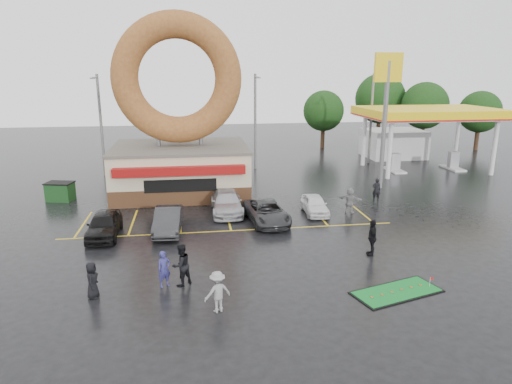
{
  "coord_description": "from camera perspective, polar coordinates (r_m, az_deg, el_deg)",
  "views": [
    {
      "loc": [
        -2.27,
        -22.25,
        9.23
      ],
      "look_at": [
        1.57,
        3.92,
        2.2
      ],
      "focal_mm": 32.0,
      "sensor_mm": 36.0,
      "label": 1
    }
  ],
  "objects": [
    {
      "name": "donut_shop",
      "position": [
        35.55,
        -9.53,
        6.98
      ],
      "size": [
        10.2,
        8.7,
        13.5
      ],
      "color": "#472B19",
      "rests_on": "ground"
    },
    {
      "name": "streetlight_right",
      "position": [
        48.0,
        14.24,
        9.12
      ],
      "size": [
        0.4,
        2.21,
        9.0
      ],
      "color": "slate",
      "rests_on": "ground"
    },
    {
      "name": "person_walker_near",
      "position": [
        31.12,
        11.63,
        -1.0
      ],
      "size": [
        1.63,
        1.35,
        1.76
      ],
      "primitive_type": "imported",
      "rotation": [
        0.0,
        0.0,
        2.54
      ],
      "color": "gray",
      "rests_on": "ground"
    },
    {
      "name": "car_grey",
      "position": [
        28.6,
        1.34,
        -2.54
      ],
      "size": [
        2.68,
        5.0,
        1.33
      ],
      "primitive_type": "imported",
      "rotation": [
        0.0,
        0.0,
        0.1
      ],
      "color": "#2F2F32",
      "rests_on": "ground"
    },
    {
      "name": "person_blackjkt",
      "position": [
        20.63,
        -9.34,
        -8.97
      ],
      "size": [
        1.18,
        1.15,
        1.91
      ],
      "primitive_type": "imported",
      "rotation": [
        0.0,
        0.0,
        3.81
      ],
      "color": "black",
      "rests_on": "ground"
    },
    {
      "name": "car_dgrey",
      "position": [
        27.41,
        -10.93,
        -3.5
      ],
      "size": [
        1.72,
        4.39,
        1.42
      ],
      "primitive_type": "imported",
      "rotation": [
        0.0,
        0.0,
        -0.05
      ],
      "color": "#2A2A2C",
      "rests_on": "ground"
    },
    {
      "name": "streetlight_mid",
      "position": [
        43.85,
        -0.09,
        9.06
      ],
      "size": [
        0.4,
        2.21,
        9.0
      ],
      "color": "slate",
      "rests_on": "ground"
    },
    {
      "name": "ground",
      "position": [
        24.19,
        -2.36,
        -7.55
      ],
      "size": [
        120.0,
        120.0,
        0.0
      ],
      "primitive_type": "plane",
      "color": "black",
      "rests_on": "ground"
    },
    {
      "name": "tree_far_c",
      "position": [
        61.35,
        15.26,
        11.2
      ],
      "size": [
        6.3,
        6.3,
        9.0
      ],
      "color": "#332114",
      "rests_on": "ground"
    },
    {
      "name": "gas_station",
      "position": [
        48.9,
        18.97,
        7.59
      ],
      "size": [
        12.3,
        13.65,
        5.9
      ],
      "color": "silver",
      "rests_on": "ground"
    },
    {
      "name": "person_walker_far",
      "position": [
        34.34,
        14.82,
        0.26
      ],
      "size": [
        0.7,
        0.54,
        1.71
      ],
      "primitive_type": "imported",
      "rotation": [
        0.0,
        0.0,
        2.92
      ],
      "color": "black",
      "rests_on": "ground"
    },
    {
      "name": "person_cameraman",
      "position": [
        24.27,
        14.31,
        -5.52
      ],
      "size": [
        0.73,
        1.21,
        1.92
      ],
      "primitive_type": "imported",
      "rotation": [
        0.0,
        0.0,
        -1.81
      ],
      "color": "black",
      "rests_on": "ground"
    },
    {
      "name": "person_bystander",
      "position": [
        20.53,
        -19.8,
        -10.33
      ],
      "size": [
        0.54,
        0.79,
        1.58
      ],
      "primitive_type": "imported",
      "rotation": [
        0.0,
        0.0,
        1.52
      ],
      "color": "black",
      "rests_on": "ground"
    },
    {
      "name": "tree_far_d",
      "position": [
        56.83,
        8.44,
        9.99
      ],
      "size": [
        4.9,
        4.9,
        7.0
      ],
      "color": "#332114",
      "rests_on": "ground"
    },
    {
      "name": "dumpster",
      "position": [
        36.35,
        -23.28,
        -0.0
      ],
      "size": [
        2.04,
        1.6,
        1.3
      ],
      "primitive_type": "cube",
      "rotation": [
        0.0,
        0.0,
        -0.24
      ],
      "color": "#1B461D",
      "rests_on": "ground"
    },
    {
      "name": "person_blue",
      "position": [
        20.69,
        -11.41,
        -9.42
      ],
      "size": [
        0.71,
        0.61,
        1.64
      ],
      "primitive_type": "imported",
      "rotation": [
        0.0,
        0.0,
        0.45
      ],
      "color": "navy",
      "rests_on": "ground"
    },
    {
      "name": "shell_sign",
      "position": [
        37.54,
        15.99,
        11.5
      ],
      "size": [
        2.2,
        0.36,
        10.6
      ],
      "color": "slate",
      "rests_on": "ground"
    },
    {
      "name": "tree_far_b",
      "position": [
        61.0,
        26.2,
        8.97
      ],
      "size": [
        4.9,
        4.9,
        7.0
      ],
      "color": "#332114",
      "rests_on": "ground"
    },
    {
      "name": "car_black",
      "position": [
        27.58,
        -18.46,
        -3.88
      ],
      "size": [
        1.71,
        4.23,
        1.44
      ],
      "primitive_type": "imported",
      "rotation": [
        0.0,
        0.0,
        -0.0
      ],
      "color": "black",
      "rests_on": "ground"
    },
    {
      "name": "car_white",
      "position": [
        30.65,
        7.35,
        -1.56
      ],
      "size": [
        1.66,
        3.7,
        1.24
      ],
      "primitive_type": "imported",
      "rotation": [
        0.0,
        0.0,
        -0.06
      ],
      "color": "white",
      "rests_on": "ground"
    },
    {
      "name": "putting_green",
      "position": [
        20.99,
        17.18,
        -11.82
      ],
      "size": [
        4.24,
        2.74,
        0.5
      ],
      "color": "black",
      "rests_on": "ground"
    },
    {
      "name": "car_silver",
      "position": [
        30.61,
        -3.69,
        -1.3
      ],
      "size": [
        2.07,
        4.94,
        1.43
      ],
      "primitive_type": "imported",
      "rotation": [
        0.0,
        0.0,
        -0.01
      ],
      "color": "#B1B0B6",
      "rests_on": "ground"
    },
    {
      "name": "streetlight_left",
      "position": [
        43.1,
        -18.84,
        8.18
      ],
      "size": [
        0.4,
        2.21,
        9.0
      ],
      "color": "slate",
      "rests_on": "ground"
    },
    {
      "name": "person_hoodie",
      "position": [
        18.36,
        -4.83,
        -12.32
      ],
      "size": [
        1.25,
        1.0,
        1.7
      ],
      "primitive_type": "imported",
      "rotation": [
        0.0,
        0.0,
        3.53
      ],
      "color": "gray",
      "rests_on": "ground"
    },
    {
      "name": "tree_far_a",
      "position": [
        59.54,
        20.34,
        10.08
      ],
      "size": [
        5.6,
        5.6,
        8.0
      ],
      "color": "#332114",
      "rests_on": "ground"
    }
  ]
}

